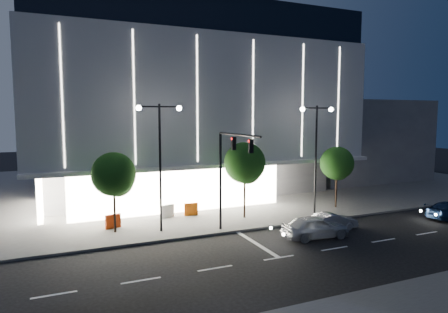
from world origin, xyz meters
TOP-DOWN VIEW (x-y plane):
  - ground at (0.00, 0.00)m, footprint 160.00×160.00m
  - sidewalk_museum at (5.00, 24.00)m, footprint 70.00×40.00m
  - museum at (2.98, 22.31)m, footprint 30.00×25.80m
  - annex_building at (26.00, 24.00)m, footprint 16.00×20.00m
  - traffic_mast at (1.00, 3.34)m, footprint 0.33×5.89m
  - street_lamp_west at (-3.00, 6.00)m, footprint 3.16×0.36m
  - street_lamp_east at (10.00, 6.00)m, footprint 3.16×0.36m
  - tree_left at (-5.97, 7.02)m, footprint 3.02×3.02m
  - tree_mid at (4.03, 7.02)m, footprint 3.25×3.25m
  - tree_right at (13.03, 7.02)m, footprint 2.91×2.91m
  - car_lead at (6.17, 0.73)m, footprint 4.69×2.20m
  - car_second at (8.50, 1.89)m, footprint 3.76×1.50m
  - barrier_a at (-5.98, 8.10)m, footprint 1.13×0.53m
  - barrier_c at (0.35, 9.36)m, footprint 1.12×0.37m
  - barrier_d at (-1.56, 9.55)m, footprint 1.13×0.56m

SIDE VIEW (x-z plane):
  - ground at x=0.00m, z-range 0.00..0.00m
  - sidewalk_museum at x=5.00m, z-range 0.00..0.15m
  - car_second at x=8.50m, z-range 0.00..1.22m
  - barrier_a at x=-5.98m, z-range 0.15..1.15m
  - barrier_c at x=0.35m, z-range 0.15..1.15m
  - barrier_d at x=-1.56m, z-range 0.15..1.15m
  - car_lead at x=6.17m, z-range 0.00..1.55m
  - tree_right at x=13.03m, z-range 1.13..6.64m
  - tree_left at x=-5.97m, z-range 1.17..6.90m
  - tree_mid at x=4.03m, z-range 1.26..7.41m
  - annex_building at x=26.00m, z-range 0.00..10.00m
  - traffic_mast at x=1.00m, z-range 1.49..8.56m
  - street_lamp_west at x=-3.00m, z-range 1.46..10.46m
  - street_lamp_east at x=10.00m, z-range 1.46..10.46m
  - museum at x=2.98m, z-range 0.27..18.27m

